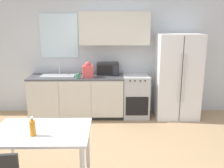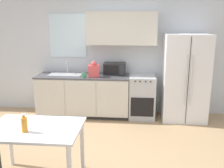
% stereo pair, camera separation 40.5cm
% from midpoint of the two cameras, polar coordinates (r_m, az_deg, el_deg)
% --- Properties ---
extents(ground_plane, '(12.00, 12.00, 0.00)m').
position_cam_midpoint_polar(ground_plane, '(3.97, -2.66, -16.76)').
color(ground_plane, tan).
extents(wall_back, '(12.00, 0.38, 2.70)m').
position_cam_midpoint_polar(wall_back, '(5.61, 0.69, 7.88)').
color(wall_back, silver).
rests_on(wall_back, ground_plane).
extents(kitchen_counter, '(2.02, 0.68, 0.91)m').
position_cam_midpoint_polar(kitchen_counter, '(5.53, -4.41, -2.57)').
color(kitchen_counter, '#333333').
rests_on(kitchen_counter, ground_plane).
extents(oven_range, '(0.55, 0.65, 0.92)m').
position_cam_midpoint_polar(oven_range, '(5.48, 8.96, -2.85)').
color(oven_range, '#B7BABC').
rests_on(oven_range, ground_plane).
extents(refrigerator, '(0.90, 0.75, 1.80)m').
position_cam_midpoint_polar(refrigerator, '(5.47, 18.35, 1.33)').
color(refrigerator, white).
rests_on(refrigerator, ground_plane).
extents(kitchen_sink, '(0.71, 0.39, 0.25)m').
position_cam_midpoint_polar(kitchen_sink, '(5.50, -8.50, 2.20)').
color(kitchen_sink, '#B7BABC').
rests_on(kitchen_sink, kitchen_counter).
extents(microwave, '(0.48, 0.31, 0.26)m').
position_cam_midpoint_polar(microwave, '(5.47, 2.72, 3.51)').
color(microwave, '#282828').
rests_on(microwave, kitchen_counter).
extents(coffee_mug, '(0.11, 0.08, 0.10)m').
position_cam_midpoint_polar(coffee_mug, '(5.17, -4.29, 1.97)').
color(coffee_mug, '#3F8C66').
rests_on(coffee_mug, kitchen_counter).
extents(grocery_bag_0, '(0.25, 0.22, 0.34)m').
position_cam_midpoint_polar(grocery_bag_0, '(5.23, -1.98, 3.19)').
color(grocery_bag_0, '#D14C4C').
rests_on(grocery_bag_0, kitchen_counter).
extents(dining_table, '(1.16, 0.80, 0.76)m').
position_cam_midpoint_polar(dining_table, '(3.27, -13.83, -11.39)').
color(dining_table, white).
rests_on(dining_table, ground_plane).
extents(drink_bottle, '(0.07, 0.07, 0.23)m').
position_cam_midpoint_polar(drink_bottle, '(3.08, -15.88, -8.93)').
color(drink_bottle, orange).
rests_on(drink_bottle, dining_table).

